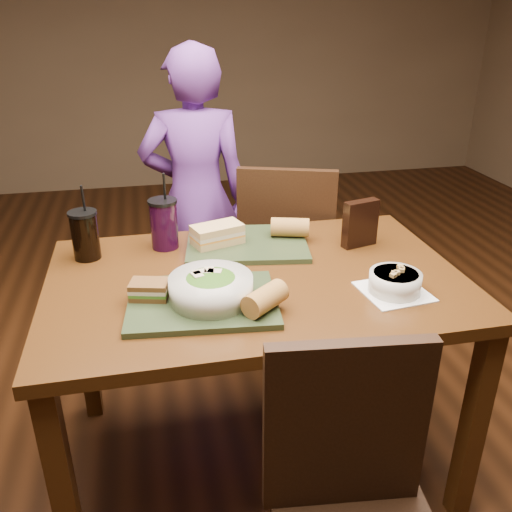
# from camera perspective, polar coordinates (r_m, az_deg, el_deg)

# --- Properties ---
(ground) EXTENTS (6.00, 6.00, 0.00)m
(ground) POSITION_cam_1_polar(r_m,az_deg,el_deg) (2.16, 0.00, -20.18)
(ground) COLOR #381C0B
(ground) RESTS_ON ground
(dining_table) EXTENTS (1.30, 0.85, 0.75)m
(dining_table) POSITION_cam_1_polar(r_m,az_deg,el_deg) (1.75, 0.00, -4.76)
(dining_table) COLOR #46270E
(dining_table) RESTS_ON ground
(chair_near) EXTENTS (0.42, 0.42, 0.88)m
(chair_near) POSITION_cam_1_polar(r_m,az_deg,el_deg) (1.37, 10.43, -24.83)
(chair_near) COLOR black
(chair_near) RESTS_ON ground
(chair_far) EXTENTS (0.52, 0.53, 0.94)m
(chair_far) POSITION_cam_1_polar(r_m,az_deg,el_deg) (2.41, 2.47, 0.19)
(chair_far) COLOR black
(chair_far) RESTS_ON ground
(diner) EXTENTS (0.54, 0.38, 1.40)m
(diner) POSITION_cam_1_polar(r_m,az_deg,el_deg) (2.59, -6.33, 6.01)
(diner) COLOR #633187
(diner) RESTS_ON ground
(tray_near) EXTENTS (0.45, 0.36, 0.02)m
(tray_near) POSITION_cam_1_polar(r_m,az_deg,el_deg) (1.56, -5.63, -4.82)
(tray_near) COLOR #27341C
(tray_near) RESTS_ON dining_table
(tray_far) EXTENTS (0.46, 0.38, 0.02)m
(tray_far) POSITION_cam_1_polar(r_m,az_deg,el_deg) (1.92, -0.96, 1.30)
(tray_far) COLOR #27341C
(tray_far) RESTS_ON dining_table
(salad_bowl) EXTENTS (0.24, 0.24, 0.08)m
(salad_bowl) POSITION_cam_1_polar(r_m,az_deg,el_deg) (1.53, -4.76, -3.24)
(salad_bowl) COLOR silver
(salad_bowl) RESTS_ON tray_near
(soup_bowl) EXTENTS (0.21, 0.21, 0.08)m
(soup_bowl) POSITION_cam_1_polar(r_m,az_deg,el_deg) (1.65, 14.42, -2.65)
(soup_bowl) COLOR white
(soup_bowl) RESTS_ON dining_table
(sandwich_near) EXTENTS (0.12, 0.10, 0.05)m
(sandwich_near) POSITION_cam_1_polar(r_m,az_deg,el_deg) (1.57, -11.15, -3.50)
(sandwich_near) COLOR #593819
(sandwich_near) RESTS_ON tray_near
(sandwich_far) EXTENTS (0.19, 0.14, 0.07)m
(sandwich_far) POSITION_cam_1_polar(r_m,az_deg,el_deg) (1.89, -4.10, 2.31)
(sandwich_far) COLOR tan
(sandwich_far) RESTS_ON tray_far
(baguette_near) EXTENTS (0.15, 0.14, 0.07)m
(baguette_near) POSITION_cam_1_polar(r_m,az_deg,el_deg) (1.48, 0.97, -4.52)
(baguette_near) COLOR #AD7533
(baguette_near) RESTS_ON tray_near
(baguette_far) EXTENTS (0.15, 0.10, 0.07)m
(baguette_far) POSITION_cam_1_polar(r_m,az_deg,el_deg) (1.96, 3.59, 3.04)
(baguette_far) COLOR #AD7533
(baguette_far) RESTS_ON tray_far
(cup_cola) EXTENTS (0.09, 0.09, 0.26)m
(cup_cola) POSITION_cam_1_polar(r_m,az_deg,el_deg) (1.89, -17.55, 2.14)
(cup_cola) COLOR black
(cup_cola) RESTS_ON dining_table
(cup_berry) EXTENTS (0.10, 0.10, 0.27)m
(cup_berry) POSITION_cam_1_polar(r_m,az_deg,el_deg) (1.91, -9.66, 3.39)
(cup_berry) COLOR black
(cup_berry) RESTS_ON dining_table
(chip_bag) EXTENTS (0.13, 0.07, 0.17)m
(chip_bag) POSITION_cam_1_polar(r_m,az_deg,el_deg) (1.93, 10.92, 3.38)
(chip_bag) COLOR black
(chip_bag) RESTS_ON dining_table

